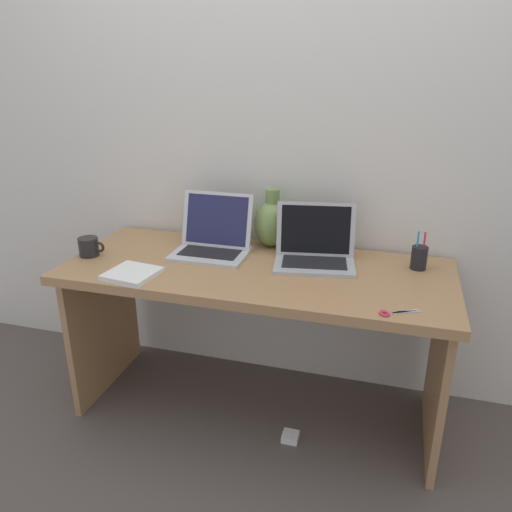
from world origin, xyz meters
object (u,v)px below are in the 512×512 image
at_px(coffee_mug, 89,247).
at_px(power_brick, 290,437).
at_px(notebook_stack, 132,274).
at_px(scissors, 392,313).
at_px(pen_cup, 419,257).
at_px(laptop_left, 214,237).
at_px(laptop_right, 315,248).
at_px(green_vase, 272,223).

bearing_deg(coffee_mug, power_brick, -5.33).
height_order(notebook_stack, scissors, notebook_stack).
height_order(notebook_stack, pen_cup, pen_cup).
xyz_separation_m(pen_cup, scissors, (-0.09, -0.44, -0.05)).
height_order(laptop_left, scissors, laptop_left).
bearing_deg(laptop_left, notebook_stack, -121.79).
height_order(pen_cup, scissors, pen_cup).
bearing_deg(laptop_right, notebook_stack, -152.38).
bearing_deg(power_brick, coffee_mug, 174.67).
xyz_separation_m(green_vase, pen_cup, (0.65, -0.10, -0.06)).
bearing_deg(notebook_stack, coffee_mug, 152.27).
bearing_deg(scissors, power_brick, 163.37).
height_order(laptop_right, power_brick, laptop_right).
bearing_deg(notebook_stack, laptop_left, 58.21).
bearing_deg(scissors, laptop_right, 130.50).
xyz_separation_m(laptop_right, scissors, (0.34, -0.40, -0.06)).
distance_m(laptop_left, laptop_right, 0.46).
bearing_deg(coffee_mug, scissors, -8.54).
relative_size(laptop_left, coffee_mug, 2.67).
bearing_deg(pen_cup, scissors, -101.47).
bearing_deg(notebook_stack, green_vase, 48.03).
xyz_separation_m(laptop_left, laptop_right, (0.46, 0.00, -0.00)).
bearing_deg(pen_cup, laptop_left, -177.04).
bearing_deg(laptop_left, pen_cup, 2.96).
bearing_deg(laptop_left, power_brick, -33.38).
distance_m(laptop_right, scissors, 0.52).
bearing_deg(scissors, green_vase, 136.02).
height_order(scissors, power_brick, scissors).
height_order(coffee_mug, pen_cup, pen_cup).
xyz_separation_m(laptop_left, green_vase, (0.23, 0.15, 0.04)).
height_order(laptop_right, green_vase, green_vase).
relative_size(coffee_mug, pen_cup, 0.74).
height_order(laptop_left, green_vase, green_vase).
relative_size(notebook_stack, scissors, 1.34).
relative_size(pen_cup, scissors, 1.17).
bearing_deg(coffee_mug, green_vase, 24.93).
bearing_deg(scissors, laptop_left, 153.67).
xyz_separation_m(laptop_right, green_vase, (-0.23, 0.15, 0.05)).
distance_m(laptop_left, pen_cup, 0.89).
relative_size(laptop_left, notebook_stack, 1.74).
height_order(notebook_stack, power_brick, notebook_stack).
height_order(laptop_right, pen_cup, laptop_right).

